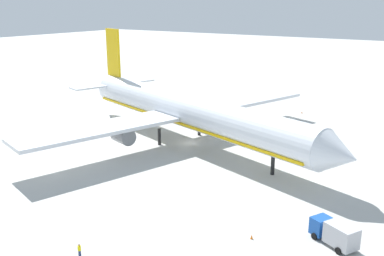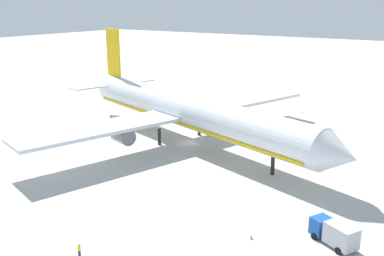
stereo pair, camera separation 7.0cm
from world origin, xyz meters
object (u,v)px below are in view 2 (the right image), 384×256
Objects in this scene: airliner at (186,111)px; traffic_cone_4 at (223,98)px; traffic_cone_2 at (137,101)px; traffic_cone_3 at (251,237)px; ground_worker_1 at (79,250)px; traffic_cone_1 at (302,112)px; service_truck_3 at (335,233)px.

traffic_cone_4 is at bearing 109.65° from airliner.
traffic_cone_2 is at bearing -138.42° from traffic_cone_4.
traffic_cone_2 is 1.00× the size of traffic_cone_3.
ground_worker_1 is 83.40m from traffic_cone_1.
service_truck_3 is 12.19× the size of traffic_cone_2.
service_truck_3 reaches higher than traffic_cone_3.
traffic_cone_4 is at bearing 41.58° from traffic_cone_2.
airliner is 142.11× the size of traffic_cone_3.
service_truck_3 reaches higher than traffic_cone_2.
traffic_cone_1 is at bearing 113.41° from service_truck_3.
service_truck_3 is at bearing -31.99° from airliner.
service_truck_3 is (39.57, -24.72, -5.28)m from airliner.
traffic_cone_2 is at bearing -163.97° from traffic_cone_1.
ground_worker_1 is at bearing -88.03° from traffic_cone_1.
traffic_cone_3 is (30.26, -29.19, -6.71)m from airliner.
airliner is 46.44m from traffic_cone_4.
ground_worker_1 is 21.63m from traffic_cone_3.
ground_worker_1 is 86.11m from traffic_cone_2.
airliner is 142.11× the size of traffic_cone_2.
ground_worker_1 is 92.76m from traffic_cone_4.
traffic_cone_4 is at bearing 109.08° from ground_worker_1.
traffic_cone_1 is (12.00, 38.97, -6.71)m from airliner.
airliner is 41.32m from traffic_cone_1.
traffic_cone_3 is at bearing -43.97° from airliner.
traffic_cone_3 is 85.69m from traffic_cone_4.
traffic_cone_3 is (-9.31, -4.47, -1.43)m from service_truck_3.
airliner is at bearing -35.19° from traffic_cone_2.
traffic_cone_4 is (-55.03, 68.00, -1.43)m from service_truck_3.
ground_worker_1 is at bearing -141.48° from service_truck_3.
traffic_cone_1 is 27.79m from traffic_cone_4.
service_truck_3 is at bearing -51.02° from traffic_cone_4.
traffic_cone_4 is (-30.33, 87.66, -0.57)m from ground_worker_1.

